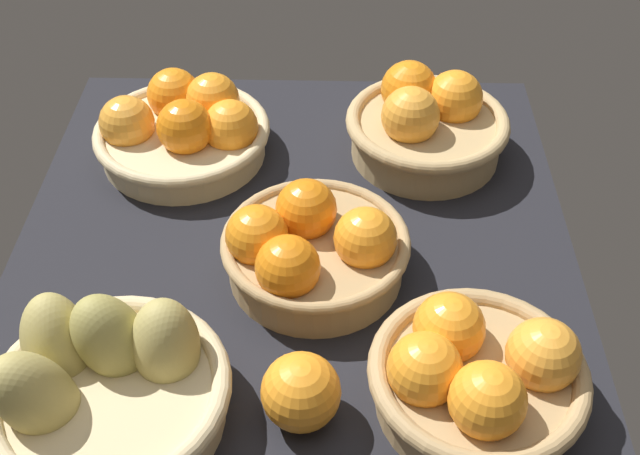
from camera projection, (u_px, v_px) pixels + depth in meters
The scene contains 7 objects.
market_tray at pixel (293, 269), 101.33cm from camera, with size 84.00×72.00×3.00cm, color black.
basket_near_right_pears at pixel (104, 384), 80.67cm from camera, with size 24.78×25.01×14.77cm.
basket_far_left at pixel (426, 123), 113.68cm from camera, with size 23.35×23.35×12.12cm.
basket_near_left at pixel (184, 128), 114.16cm from camera, with size 25.32×25.32×10.60cm.
basket_center at pixel (312, 248), 95.38cm from camera, with size 22.95×22.95×11.29cm.
basket_far_right at pixel (476, 376), 81.38cm from camera, with size 22.86×22.86×11.24cm.
loose_orange_front_gap at pixel (301, 392), 80.62cm from camera, with size 8.29×8.29×8.29cm, color orange.
Camera 1 is at (70.70, 5.23, 74.17)cm, focal length 44.56 mm.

